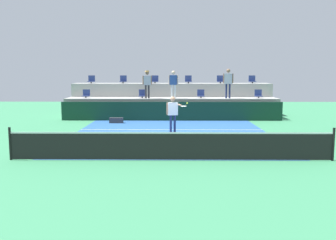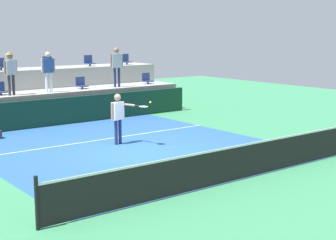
% 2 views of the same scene
% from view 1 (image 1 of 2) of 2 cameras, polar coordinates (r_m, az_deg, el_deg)
% --- Properties ---
extents(ground_plane, '(40.00, 40.00, 0.00)m').
position_cam_1_polar(ground_plane, '(15.96, 0.50, -2.84)').
color(ground_plane, '#388456').
extents(court_inner_paint, '(9.00, 10.00, 0.01)m').
position_cam_1_polar(court_inner_paint, '(16.95, 0.51, -2.23)').
color(court_inner_paint, '#285693').
rests_on(court_inner_paint, ground_plane).
extents(court_service_line, '(9.00, 0.06, 0.00)m').
position_cam_1_polar(court_service_line, '(18.33, 0.53, -1.49)').
color(court_service_line, white).
rests_on(court_service_line, ground_plane).
extents(tennis_net, '(10.48, 0.08, 1.07)m').
position_cam_1_polar(tennis_net, '(11.94, 0.45, -3.88)').
color(tennis_net, black).
rests_on(tennis_net, ground_plane).
extents(sponsor_backboard, '(13.00, 0.16, 1.10)m').
position_cam_1_polar(sponsor_backboard, '(21.83, 0.55, 1.37)').
color(sponsor_backboard, '#0F3323').
rests_on(sponsor_backboard, ground_plane).
extents(seating_tier_lower, '(13.00, 1.80, 1.25)m').
position_cam_1_polar(seating_tier_lower, '(23.11, 0.56, 1.89)').
color(seating_tier_lower, '#9E9E99').
rests_on(seating_tier_lower, ground_plane).
extents(seating_tier_upper, '(13.00, 1.80, 2.10)m').
position_cam_1_polar(seating_tier_upper, '(24.87, 0.57, 3.25)').
color(seating_tier_upper, '#9E9E99').
rests_on(seating_tier_upper, ground_plane).
extents(stadium_chair_lower_far_left, '(0.44, 0.40, 0.52)m').
position_cam_1_polar(stadium_chair_lower_far_left, '(23.60, -12.48, 3.87)').
color(stadium_chair_lower_far_left, '#2D2D33').
rests_on(stadium_chair_lower_far_left, seating_tier_lower).
extents(stadium_chair_lower_left, '(0.44, 0.40, 0.52)m').
position_cam_1_polar(stadium_chair_lower_left, '(23.06, -3.97, 3.95)').
color(stadium_chair_lower_left, '#2D2D33').
rests_on(stadium_chair_lower_left, seating_tier_lower).
extents(stadium_chair_lower_right, '(0.44, 0.40, 0.52)m').
position_cam_1_polar(stadium_chair_lower_right, '(23.05, 5.08, 3.94)').
color(stadium_chair_lower_right, '#2D2D33').
rests_on(stadium_chair_lower_right, seating_tier_lower).
extents(stadium_chair_lower_far_right, '(0.44, 0.40, 0.52)m').
position_cam_1_polar(stadium_chair_lower_far_right, '(23.59, 13.74, 3.83)').
color(stadium_chair_lower_far_right, '#2D2D33').
rests_on(stadium_chair_lower_far_right, seating_tier_lower).
extents(stadium_chair_upper_far_left, '(0.44, 0.40, 0.52)m').
position_cam_1_polar(stadium_chair_upper_far_left, '(25.33, -11.70, 6.04)').
color(stadium_chair_upper_far_left, '#2D2D33').
rests_on(stadium_chair_upper_far_left, seating_tier_upper).
extents(stadium_chair_upper_left, '(0.44, 0.40, 0.52)m').
position_cam_1_polar(stadium_chair_upper_left, '(24.96, -6.90, 6.12)').
color(stadium_chair_upper_left, '#2D2D33').
rests_on(stadium_chair_upper_left, seating_tier_upper).
extents(stadium_chair_upper_mid_left, '(0.44, 0.40, 0.52)m').
position_cam_1_polar(stadium_chair_upper_mid_left, '(24.78, -2.00, 6.16)').
color(stadium_chair_upper_mid_left, '#2D2D33').
rests_on(stadium_chair_upper_mid_left, seating_tier_upper).
extents(stadium_chair_upper_mid_right, '(0.44, 0.40, 0.52)m').
position_cam_1_polar(stadium_chair_upper_mid_right, '(24.77, 3.15, 6.16)').
color(stadium_chair_upper_mid_right, '#2D2D33').
rests_on(stadium_chair_upper_mid_right, seating_tier_upper).
extents(stadium_chair_upper_right, '(0.44, 0.40, 0.52)m').
position_cam_1_polar(stadium_chair_upper_right, '(24.95, 8.05, 6.10)').
color(stadium_chair_upper_right, '#2D2D33').
rests_on(stadium_chair_upper_right, seating_tier_upper).
extents(stadium_chair_upper_far_right, '(0.44, 0.40, 0.52)m').
position_cam_1_polar(stadium_chair_upper_far_right, '(25.31, 12.82, 6.01)').
color(stadium_chair_upper_far_right, '#2D2D33').
rests_on(stadium_chair_upper_far_right, seating_tier_upper).
extents(tennis_player, '(0.94, 1.15, 1.71)m').
position_cam_1_polar(tennis_player, '(17.23, 0.79, 1.43)').
color(tennis_player, navy).
rests_on(tennis_player, ground_plane).
extents(spectator_with_hat, '(0.58, 0.45, 1.69)m').
position_cam_1_polar(spectator_with_hat, '(22.62, -3.22, 5.96)').
color(spectator_with_hat, '#2D2D33').
rests_on(spectator_with_hat, seating_tier_lower).
extents(spectator_in_grey, '(0.59, 0.25, 1.67)m').
position_cam_1_polar(spectator_in_grey, '(22.57, 0.83, 5.91)').
color(spectator_in_grey, white).
rests_on(spectator_in_grey, seating_tier_lower).
extents(spectator_leaning_on_rail, '(0.62, 0.27, 1.79)m').
position_cam_1_polar(spectator_leaning_on_rail, '(22.82, 9.24, 6.03)').
color(spectator_leaning_on_rail, navy).
rests_on(spectator_leaning_on_rail, seating_tier_lower).
extents(tennis_ball, '(0.07, 0.07, 0.07)m').
position_cam_1_polar(tennis_ball, '(16.26, 2.97, 2.59)').
color(tennis_ball, '#CCE033').
extents(equipment_bag, '(0.76, 0.28, 0.30)m').
position_cam_1_polar(equipment_bag, '(20.97, -7.96, -0.05)').
color(equipment_bag, '#333338').
rests_on(equipment_bag, ground_plane).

